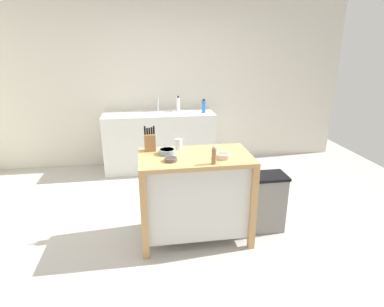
% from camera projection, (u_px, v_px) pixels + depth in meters
% --- Properties ---
extents(ground_plane, '(6.87, 6.87, 0.00)m').
position_uv_depth(ground_plane, '(185.00, 232.00, 3.41)').
color(ground_plane, '#ADA8A0').
rests_on(ground_plane, ground).
extents(wall_back, '(5.87, 0.10, 2.60)m').
position_uv_depth(wall_back, '(166.00, 84.00, 5.08)').
color(wall_back, beige).
rests_on(wall_back, ground).
extents(kitchen_island, '(1.08, 0.63, 0.90)m').
position_uv_depth(kitchen_island, '(195.00, 192.00, 3.18)').
color(kitchen_island, tan).
rests_on(kitchen_island, ground).
extents(knife_block, '(0.11, 0.09, 0.25)m').
position_uv_depth(knife_block, '(150.00, 142.00, 3.15)').
color(knife_block, '#9E7042').
rests_on(knife_block, kitchen_island).
extents(bowl_ceramic_wide, '(0.15, 0.15, 0.05)m').
position_uv_depth(bowl_ceramic_wide, '(223.00, 156.00, 2.96)').
color(bowl_ceramic_wide, beige).
rests_on(bowl_ceramic_wide, kitchen_island).
extents(bowl_stoneware_deep, '(0.12, 0.12, 0.03)m').
position_uv_depth(bowl_stoneware_deep, '(171.00, 159.00, 2.89)').
color(bowl_stoneware_deep, '#564C47').
rests_on(bowl_stoneware_deep, kitchen_island).
extents(bowl_ceramic_small, '(0.17, 0.17, 0.05)m').
position_uv_depth(bowl_ceramic_small, '(167.00, 152.00, 3.07)').
color(bowl_ceramic_small, gray).
rests_on(bowl_ceramic_small, kitchen_island).
extents(drinking_cup, '(0.07, 0.07, 0.11)m').
position_uv_depth(drinking_cup, '(179.00, 144.00, 3.21)').
color(drinking_cup, silver).
rests_on(drinking_cup, kitchen_island).
extents(pepper_grinder, '(0.04, 0.04, 0.17)m').
position_uv_depth(pepper_grinder, '(214.00, 155.00, 2.81)').
color(pepper_grinder, olive).
rests_on(pepper_grinder, kitchen_island).
extents(trash_bin, '(0.36, 0.28, 0.63)m').
position_uv_depth(trash_bin, '(267.00, 202.00, 3.38)').
color(trash_bin, slate).
rests_on(trash_bin, ground).
extents(sink_counter, '(1.69, 0.60, 0.90)m').
position_uv_depth(sink_counter, '(160.00, 141.00, 5.02)').
color(sink_counter, silver).
rests_on(sink_counter, ground).
extents(sink_faucet, '(0.02, 0.02, 0.22)m').
position_uv_depth(sink_faucet, '(158.00, 104.00, 4.96)').
color(sink_faucet, '#B7BCC1').
rests_on(sink_faucet, sink_counter).
extents(bottle_spray_cleaner, '(0.05, 0.05, 0.24)m').
position_uv_depth(bottle_spray_cleaner, '(178.00, 104.00, 4.95)').
color(bottle_spray_cleaner, white).
rests_on(bottle_spray_cleaner, sink_counter).
extents(bottle_hand_soap, '(0.06, 0.06, 0.21)m').
position_uv_depth(bottle_hand_soap, '(204.00, 106.00, 4.85)').
color(bottle_hand_soap, blue).
rests_on(bottle_hand_soap, sink_counter).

